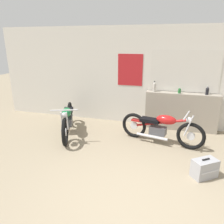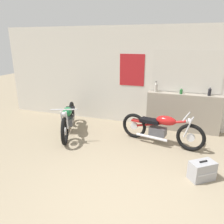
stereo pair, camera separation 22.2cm
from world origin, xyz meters
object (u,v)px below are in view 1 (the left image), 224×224
at_px(bottle_leftmost, 154,87).
at_px(bottle_center, 207,91).
at_px(motorcycle_red, 161,127).
at_px(hard_case_silver, 205,168).
at_px(motorcycle_green, 67,119).
at_px(bottle_left_center, 179,91).

height_order(bottle_leftmost, bottle_center, bottle_leftmost).
xyz_separation_m(bottle_leftmost, bottle_center, (1.37, -0.00, -0.03)).
bearing_deg(motorcycle_red, hard_case_silver, -53.81).
relative_size(motorcycle_green, hard_case_silver, 3.85).
bearing_deg(bottle_left_center, motorcycle_red, -109.85).
height_order(bottle_leftmost, motorcycle_red, bottle_leftmost).
xyz_separation_m(bottle_left_center, hard_case_silver, (0.52, -2.23, -0.94)).
bearing_deg(motorcycle_green, motorcycle_red, 2.73).
bearing_deg(bottle_leftmost, motorcycle_green, -151.17).
xyz_separation_m(bottle_leftmost, hard_case_silver, (1.19, -2.26, -1.00)).
distance_m(bottle_center, motorcycle_red, 1.66).
relative_size(bottle_left_center, motorcycle_red, 0.08).
height_order(bottle_left_center, motorcycle_green, bottle_left_center).
relative_size(bottle_leftmost, motorcycle_green, 0.15).
bearing_deg(bottle_leftmost, bottle_center, -0.08).
distance_m(bottle_left_center, hard_case_silver, 2.48).
bearing_deg(bottle_left_center, hard_case_silver, -76.95).
xyz_separation_m(bottle_leftmost, motorcycle_red, (0.31, -1.05, -0.77)).
bearing_deg(motorcycle_red, motorcycle_green, -177.27).
bearing_deg(motorcycle_green, hard_case_silver, -18.36).
xyz_separation_m(bottle_left_center, motorcycle_red, (-0.37, -1.02, -0.71)).
distance_m(bottle_leftmost, motorcycle_red, 1.33).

